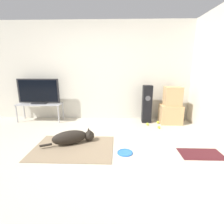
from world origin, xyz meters
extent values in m
plane|color=#BCB29E|center=(0.00, 0.00, 0.00)|extent=(12.00, 12.00, 0.00)
cube|color=beige|center=(0.00, 2.10, 1.27)|extent=(8.00, 0.06, 2.55)
cube|color=#847056|center=(-0.13, 0.19, 0.01)|extent=(1.41, 1.05, 0.01)
ellipsoid|color=black|center=(-0.23, 0.33, 0.14)|extent=(0.68, 0.48, 0.26)
sphere|color=black|center=(0.11, 0.49, 0.11)|extent=(0.20, 0.20, 0.20)
cone|color=black|center=(0.09, 0.54, 0.22)|extent=(0.06, 0.06, 0.09)
cone|color=black|center=(0.14, 0.45, 0.22)|extent=(0.06, 0.06, 0.09)
cylinder|color=black|center=(-0.61, 0.14, 0.07)|extent=(0.21, 0.13, 0.04)
cylinder|color=blue|center=(0.79, 0.02, 0.01)|extent=(0.26, 0.26, 0.02)
torus|color=blue|center=(0.79, 0.02, 0.02)|extent=(0.26, 0.26, 0.02)
cube|color=tan|center=(2.01, 1.70, 0.23)|extent=(0.53, 0.45, 0.47)
cube|color=tan|center=(2.03, 1.68, 0.70)|extent=(0.40, 0.34, 0.47)
cube|color=black|center=(1.41, 1.76, 0.48)|extent=(0.23, 0.23, 0.96)
cylinder|color=#4C4C51|center=(1.41, 1.65, 0.65)|extent=(0.13, 0.00, 0.13)
cube|color=#A8A8AD|center=(-1.40, 1.79, 0.46)|extent=(1.15, 0.43, 0.02)
cylinder|color=#A8A8AD|center=(-1.95, 1.60, 0.22)|extent=(0.04, 0.04, 0.45)
cylinder|color=#A8A8AD|center=(-0.86, 1.60, 0.22)|extent=(0.04, 0.04, 0.45)
cylinder|color=#A8A8AD|center=(-1.95, 1.97, 0.22)|extent=(0.04, 0.04, 0.45)
cylinder|color=#A8A8AD|center=(-0.86, 1.97, 0.22)|extent=(0.04, 0.04, 0.45)
cube|color=#232326|center=(-1.40, 1.79, 0.48)|extent=(0.38, 0.20, 0.03)
cube|color=#232326|center=(-1.40, 1.79, 0.80)|extent=(1.08, 0.04, 0.62)
cube|color=black|center=(-1.40, 1.78, 0.80)|extent=(0.99, 0.01, 0.56)
sphere|color=#C6E033|center=(1.40, 1.49, 0.03)|extent=(0.07, 0.07, 0.07)
sphere|color=#C6E033|center=(1.69, 1.64, 0.03)|extent=(0.07, 0.07, 0.07)
sphere|color=#C6E033|center=(1.64, 1.26, 0.03)|extent=(0.07, 0.07, 0.07)
cube|color=#47191E|center=(2.06, 0.03, 0.00)|extent=(0.70, 0.42, 0.01)
camera|label=1|loc=(0.66, -2.66, 1.42)|focal=28.00mm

